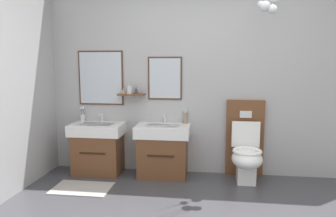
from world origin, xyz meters
TOP-DOWN VIEW (x-y plane):
  - wall_back at (-0.01, 1.79)m, footprint 4.48×0.63m
  - bath_mat at (-1.44, 0.97)m, footprint 0.68×0.44m
  - vanity_sink_left at (-1.44, 1.55)m, footprint 0.70×0.46m
  - tap_on_left_sink at (-1.44, 1.71)m, footprint 0.03×0.13m
  - vanity_sink_right at (-0.56, 1.55)m, footprint 0.70×0.46m
  - tap_on_right_sink at (-0.56, 1.71)m, footprint 0.03×0.13m
  - toilet at (0.50, 1.53)m, footprint 0.48×0.63m
  - toothbrush_cup at (-1.71, 1.69)m, footprint 0.07×0.07m
  - soap_dispenser at (-0.28, 1.70)m, footprint 0.06×0.06m

SIDE VIEW (x-z plane):
  - bath_mat at x=-1.44m, z-range 0.00..0.01m
  - vanity_sink_left at x=-1.44m, z-range 0.02..0.69m
  - vanity_sink_right at x=-0.56m, z-range 0.02..0.69m
  - toilet at x=0.50m, z-range -0.12..0.88m
  - toothbrush_cup at x=-1.71m, z-range 0.63..0.84m
  - tap_on_left_sink at x=-1.44m, z-range 0.69..0.80m
  - tap_on_right_sink at x=-0.56m, z-range 0.69..0.80m
  - soap_dispenser at x=-0.28m, z-range 0.66..0.85m
  - wall_back at x=-0.01m, z-range 0.00..2.80m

